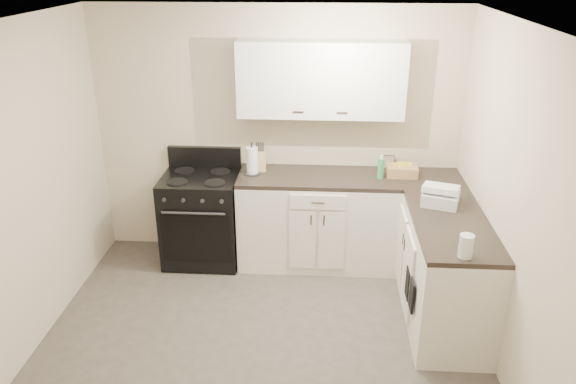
# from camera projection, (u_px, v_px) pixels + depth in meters

# --- Properties ---
(floor) EXTENTS (3.60, 3.60, 0.00)m
(floor) POSITION_uv_depth(u_px,v_px,m) (260.00, 355.00, 4.42)
(floor) COLOR #473F38
(floor) RESTS_ON ground
(ceiling) EXTENTS (3.60, 3.60, 0.00)m
(ceiling) POSITION_uv_depth(u_px,v_px,m) (252.00, 27.00, 3.43)
(ceiling) COLOR white
(ceiling) RESTS_ON wall_back
(wall_back) EXTENTS (3.60, 0.00, 3.60)m
(wall_back) POSITION_uv_depth(u_px,v_px,m) (277.00, 135.00, 5.58)
(wall_back) COLOR beige
(wall_back) RESTS_ON ground
(wall_right) EXTENTS (0.00, 3.60, 3.60)m
(wall_right) POSITION_uv_depth(u_px,v_px,m) (519.00, 218.00, 3.82)
(wall_right) COLOR beige
(wall_right) RESTS_ON ground
(wall_left) EXTENTS (0.00, 3.60, 3.60)m
(wall_left) POSITION_uv_depth(u_px,v_px,m) (7.00, 205.00, 4.03)
(wall_left) COLOR beige
(wall_left) RESTS_ON ground
(base_cabinets_back) EXTENTS (1.55, 0.60, 0.90)m
(base_cabinets_back) POSITION_uv_depth(u_px,v_px,m) (318.00, 221.00, 5.59)
(base_cabinets_back) COLOR silver
(base_cabinets_back) RESTS_ON floor
(base_cabinets_right) EXTENTS (0.60, 1.90, 0.90)m
(base_cabinets_right) POSITION_uv_depth(u_px,v_px,m) (439.00, 257.00, 4.93)
(base_cabinets_right) COLOR silver
(base_cabinets_right) RESTS_ON floor
(countertop_back) EXTENTS (1.55, 0.60, 0.04)m
(countertop_back) POSITION_uv_depth(u_px,v_px,m) (319.00, 178.00, 5.41)
(countertop_back) COLOR black
(countertop_back) RESTS_ON base_cabinets_back
(countertop_right) EXTENTS (0.60, 1.90, 0.04)m
(countertop_right) POSITION_uv_depth(u_px,v_px,m) (445.00, 209.00, 4.75)
(countertop_right) COLOR black
(countertop_right) RESTS_ON base_cabinets_right
(upper_cabinets) EXTENTS (1.55, 0.30, 0.70)m
(upper_cabinets) POSITION_uv_depth(u_px,v_px,m) (321.00, 79.00, 5.18)
(upper_cabinets) COLOR white
(upper_cabinets) RESTS_ON wall_back
(stove) EXTENTS (0.74, 0.63, 0.90)m
(stove) POSITION_uv_depth(u_px,v_px,m) (202.00, 218.00, 5.63)
(stove) COLOR black
(stove) RESTS_ON floor
(knife_block) EXTENTS (0.12, 0.11, 0.21)m
(knife_block) POSITION_uv_depth(u_px,v_px,m) (260.00, 161.00, 5.47)
(knife_block) COLOR tan
(knife_block) RESTS_ON countertop_back
(paper_towel) EXTENTS (0.14, 0.14, 0.27)m
(paper_towel) POSITION_uv_depth(u_px,v_px,m) (252.00, 161.00, 5.40)
(paper_towel) COLOR white
(paper_towel) RESTS_ON countertop_back
(soap_bottle) EXTENTS (0.08, 0.08, 0.20)m
(soap_bottle) POSITION_uv_depth(u_px,v_px,m) (381.00, 168.00, 5.30)
(soap_bottle) COLOR #3D9F59
(soap_bottle) RESTS_ON countertop_back
(picture_frame) EXTENTS (0.11, 0.05, 0.13)m
(picture_frame) POSITION_uv_depth(u_px,v_px,m) (389.00, 162.00, 5.57)
(picture_frame) COLOR black
(picture_frame) RESTS_ON countertop_back
(wicker_basket) EXTENTS (0.30, 0.21, 0.10)m
(wicker_basket) POSITION_uv_depth(u_px,v_px,m) (402.00, 171.00, 5.38)
(wicker_basket) COLOR #A77E4F
(wicker_basket) RESTS_ON countertop_right
(countertop_grill) EXTENTS (0.37, 0.35, 0.11)m
(countertop_grill) POSITION_uv_depth(u_px,v_px,m) (441.00, 198.00, 4.77)
(countertop_grill) COLOR white
(countertop_grill) RESTS_ON countertop_right
(glass_jar) EXTENTS (0.13, 0.13, 0.17)m
(glass_jar) POSITION_uv_depth(u_px,v_px,m) (466.00, 246.00, 3.93)
(glass_jar) COLOR silver
(glass_jar) RESTS_ON countertop_right
(oven_mitt_near) EXTENTS (0.02, 0.15, 0.26)m
(oven_mitt_near) POSITION_uv_depth(u_px,v_px,m) (412.00, 295.00, 4.38)
(oven_mitt_near) COLOR black
(oven_mitt_near) RESTS_ON base_cabinets_right
(oven_mitt_far) EXTENTS (0.02, 0.15, 0.26)m
(oven_mitt_far) POSITION_uv_depth(u_px,v_px,m) (408.00, 283.00, 4.58)
(oven_mitt_far) COLOR black
(oven_mitt_far) RESTS_ON base_cabinets_right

